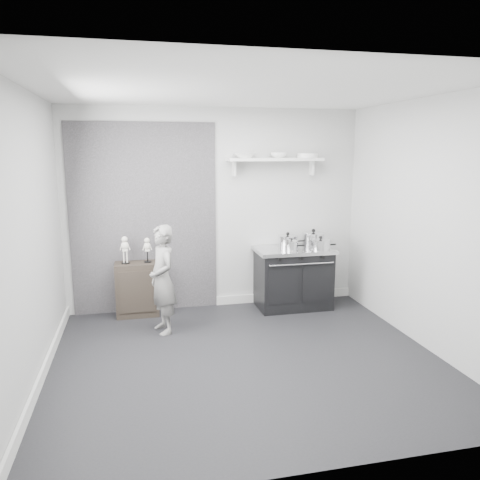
# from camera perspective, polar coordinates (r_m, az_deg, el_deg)

# --- Properties ---
(ground) EXTENTS (4.00, 4.00, 0.00)m
(ground) POSITION_cam_1_polar(r_m,az_deg,el_deg) (5.03, 0.71, -14.31)
(ground) COLOR black
(ground) RESTS_ON ground
(room_shell) EXTENTS (4.02, 3.62, 2.71)m
(room_shell) POSITION_cam_1_polar(r_m,az_deg,el_deg) (4.70, -0.72, 4.75)
(room_shell) COLOR #B7B7B4
(room_shell) RESTS_ON ground
(wall_shelf) EXTENTS (1.30, 0.26, 0.24)m
(wall_shelf) POSITION_cam_1_polar(r_m,az_deg,el_deg) (6.38, 4.31, 9.67)
(wall_shelf) COLOR silver
(wall_shelf) RESTS_ON room_shell
(stove) EXTENTS (1.04, 0.65, 0.83)m
(stove) POSITION_cam_1_polar(r_m,az_deg,el_deg) (6.49, 6.50, -4.57)
(stove) COLOR black
(stove) RESTS_ON ground
(side_cabinet) EXTENTS (0.54, 0.32, 0.71)m
(side_cabinet) POSITION_cam_1_polar(r_m,az_deg,el_deg) (6.30, -12.43, -5.87)
(side_cabinet) COLOR black
(side_cabinet) RESTS_ON ground
(child) EXTENTS (0.43, 0.54, 1.29)m
(child) POSITION_cam_1_polar(r_m,az_deg,el_deg) (5.59, -9.42, -4.77)
(child) COLOR slate
(child) RESTS_ON ground
(pot_back_left) EXTENTS (0.36, 0.27, 0.20)m
(pot_back_left) POSITION_cam_1_polar(r_m,az_deg,el_deg) (6.48, 5.83, -0.11)
(pot_back_left) COLOR silver
(pot_back_left) RESTS_ON stove
(pot_back_right) EXTENTS (0.39, 0.30, 0.24)m
(pot_back_right) POSITION_cam_1_polar(r_m,az_deg,el_deg) (6.57, 8.92, 0.11)
(pot_back_right) COLOR silver
(pot_back_right) RESTS_ON stove
(pot_front_right) EXTENTS (0.35, 0.27, 0.19)m
(pot_front_right) POSITION_cam_1_polar(r_m,az_deg,el_deg) (6.32, 9.79, -0.54)
(pot_front_right) COLOR silver
(pot_front_right) RESTS_ON stove
(pot_front_center) EXTENTS (0.26, 0.18, 0.17)m
(pot_front_center) POSITION_cam_1_polar(r_m,az_deg,el_deg) (6.23, 6.30, -0.65)
(pot_front_center) COLOR silver
(pot_front_center) RESTS_ON stove
(skeleton_full) EXTENTS (0.11, 0.07, 0.41)m
(skeleton_full) POSITION_cam_1_polar(r_m,az_deg,el_deg) (6.16, -13.85, -0.94)
(skeleton_full) COLOR silver
(skeleton_full) RESTS_ON side_cabinet
(skeleton_torso) EXTENTS (0.10, 0.07, 0.37)m
(skeleton_torso) POSITION_cam_1_polar(r_m,az_deg,el_deg) (6.17, -11.24, -1.00)
(skeleton_torso) COLOR silver
(skeleton_torso) RESTS_ON side_cabinet
(bowl_large) EXTENTS (0.28, 0.28, 0.07)m
(bowl_large) POSITION_cam_1_polar(r_m,az_deg,el_deg) (6.26, 0.57, 10.28)
(bowl_large) COLOR white
(bowl_large) RESTS_ON wall_shelf
(bowl_small) EXTENTS (0.23, 0.23, 0.07)m
(bowl_small) POSITION_cam_1_polar(r_m,az_deg,el_deg) (6.39, 4.78, 10.26)
(bowl_small) COLOR white
(bowl_small) RESTS_ON wall_shelf
(plate_stack) EXTENTS (0.29, 0.29, 0.06)m
(plate_stack) POSITION_cam_1_polar(r_m,az_deg,el_deg) (6.52, 8.26, 10.15)
(plate_stack) COLOR white
(plate_stack) RESTS_ON wall_shelf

